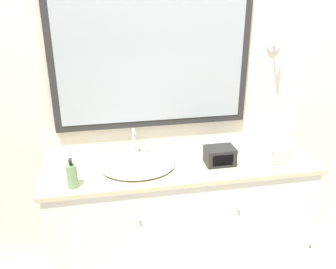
{
  "coord_description": "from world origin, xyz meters",
  "views": [
    {
      "loc": [
        -0.48,
        -1.82,
        2.0
      ],
      "look_at": [
        -0.09,
        0.28,
        1.07
      ],
      "focal_mm": 40.0,
      "sensor_mm": 36.0,
      "label": 1
    }
  ],
  "objects_px": {
    "picture_frame": "(281,158)",
    "soap_bottle": "(72,176)",
    "appliance_box": "(220,156)",
    "sink_basin": "(138,164)"
  },
  "relations": [
    {
      "from": "soap_bottle",
      "to": "picture_frame",
      "type": "relative_size",
      "value": 1.56
    },
    {
      "from": "soap_bottle",
      "to": "appliance_box",
      "type": "height_order",
      "value": "soap_bottle"
    },
    {
      "from": "appliance_box",
      "to": "soap_bottle",
      "type": "bearing_deg",
      "value": -172.6
    },
    {
      "from": "soap_bottle",
      "to": "appliance_box",
      "type": "distance_m",
      "value": 0.92
    },
    {
      "from": "sink_basin",
      "to": "soap_bottle",
      "type": "distance_m",
      "value": 0.43
    },
    {
      "from": "picture_frame",
      "to": "soap_bottle",
      "type": "bearing_deg",
      "value": -178.97
    },
    {
      "from": "appliance_box",
      "to": "sink_basin",
      "type": "bearing_deg",
      "value": 174.63
    },
    {
      "from": "sink_basin",
      "to": "soap_bottle",
      "type": "xyz_separation_m",
      "value": [
        -0.39,
        -0.17,
        0.06
      ]
    },
    {
      "from": "sink_basin",
      "to": "appliance_box",
      "type": "xyz_separation_m",
      "value": [
        0.52,
        -0.05,
        0.04
      ]
    },
    {
      "from": "soap_bottle",
      "to": "picture_frame",
      "type": "xyz_separation_m",
      "value": [
        1.28,
        0.02,
        -0.02
      ]
    }
  ]
}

